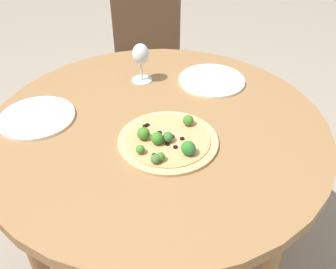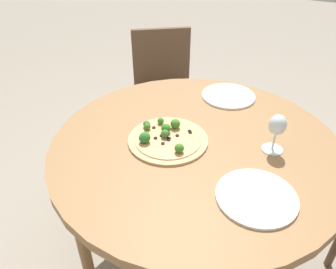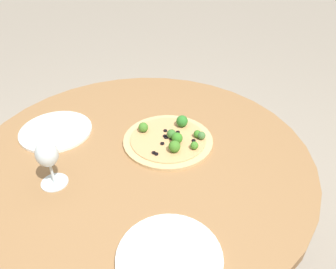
{
  "view_description": "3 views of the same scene",
  "coord_description": "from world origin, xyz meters",
  "px_view_note": "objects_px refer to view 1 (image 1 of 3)",
  "views": [
    {
      "loc": [
        0.06,
        -1.0,
        1.46
      ],
      "look_at": [
        0.04,
        -0.1,
        0.76
      ],
      "focal_mm": 40.0,
      "sensor_mm": 36.0,
      "label": 1
    },
    {
      "loc": [
        0.97,
        0.33,
        1.49
      ],
      "look_at": [
        0.04,
        -0.1,
        0.76
      ],
      "focal_mm": 35.0,
      "sensor_mm": 36.0,
      "label": 2
    },
    {
      "loc": [
        -0.85,
        0.13,
        1.42
      ],
      "look_at": [
        0.04,
        -0.1,
        0.76
      ],
      "focal_mm": 35.0,
      "sensor_mm": 36.0,
      "label": 3
    }
  ],
  "objects_px": {
    "chair": "(148,66)",
    "plate_far": "(212,80)",
    "wine_glass": "(141,56)",
    "pizza": "(168,141)",
    "plate_near": "(37,117)"
  },
  "relations": [
    {
      "from": "plate_near",
      "to": "wine_glass",
      "type": "bearing_deg",
      "value": 38.77
    },
    {
      "from": "chair",
      "to": "plate_near",
      "type": "bearing_deg",
      "value": -115.19
    },
    {
      "from": "chair",
      "to": "plate_far",
      "type": "height_order",
      "value": "chair"
    },
    {
      "from": "pizza",
      "to": "wine_glass",
      "type": "relative_size",
      "value": 2.05
    },
    {
      "from": "plate_near",
      "to": "plate_far",
      "type": "relative_size",
      "value": 0.99
    },
    {
      "from": "chair",
      "to": "wine_glass",
      "type": "relative_size",
      "value": 5.57
    },
    {
      "from": "wine_glass",
      "to": "plate_far",
      "type": "distance_m",
      "value": 0.29
    },
    {
      "from": "wine_glass",
      "to": "plate_near",
      "type": "relative_size",
      "value": 0.6
    },
    {
      "from": "pizza",
      "to": "wine_glass",
      "type": "height_order",
      "value": "wine_glass"
    },
    {
      "from": "chair",
      "to": "wine_glass",
      "type": "bearing_deg",
      "value": -93.95
    },
    {
      "from": "wine_glass",
      "to": "pizza",
      "type": "bearing_deg",
      "value": -73.6
    },
    {
      "from": "plate_near",
      "to": "chair",
      "type": "bearing_deg",
      "value": 71.23
    },
    {
      "from": "pizza",
      "to": "plate_near",
      "type": "relative_size",
      "value": 1.23
    },
    {
      "from": "wine_glass",
      "to": "plate_far",
      "type": "bearing_deg",
      "value": 0.06
    },
    {
      "from": "pizza",
      "to": "plate_far",
      "type": "bearing_deg",
      "value": 67.85
    }
  ]
}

